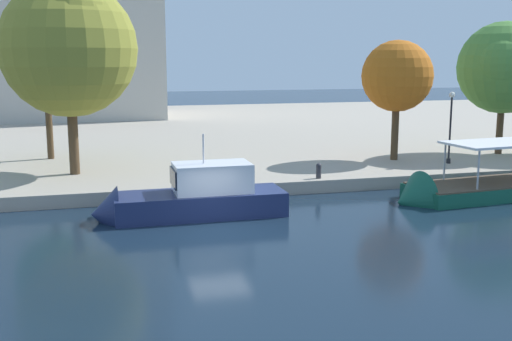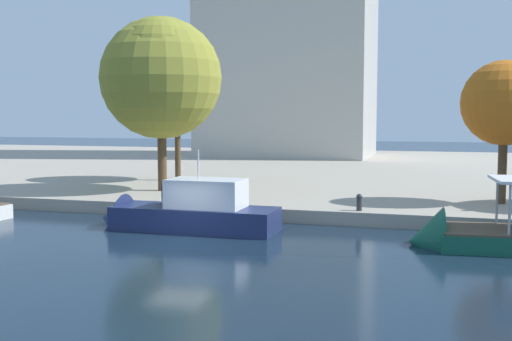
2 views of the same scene
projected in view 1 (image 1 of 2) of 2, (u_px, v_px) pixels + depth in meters
The scene contains 10 objects.
ground_plane at pixel (219, 231), 26.54m from camera, with size 220.00×220.00×0.00m, color #142333.
dock_promenade at pixel (146, 133), 58.14m from camera, with size 120.00×55.00×0.71m, color #A39989.
motor_yacht_1 at pixel (188, 202), 28.79m from camera, with size 8.85×2.61×4.69m.
tour_boat_2 at pixel (488, 191), 32.98m from camera, with size 12.61×4.36×4.25m.
mooring_bollard_0 at pixel (319, 170), 34.26m from camera, with size 0.31×0.31×0.85m.
lamp_post at pixel (451, 122), 38.74m from camera, with size 0.36×0.36×4.47m.
tree_0 at pixel (508, 65), 41.77m from camera, with size 6.32×6.19×8.98m.
tree_2 at pixel (395, 77), 39.71m from camera, with size 4.54×4.54×7.66m.
tree_3 at pixel (45, 54), 39.84m from camera, with size 5.63×5.63×9.48m.
tree_4 at pixel (70, 42), 34.09m from camera, with size 7.57×7.57×10.83m.
Camera 1 is at (-5.14, -25.18, 7.28)m, focal length 43.79 mm.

